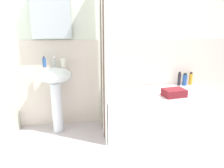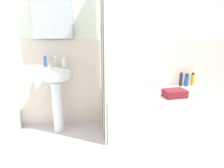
{
  "view_description": "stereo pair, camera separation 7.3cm",
  "coord_description": "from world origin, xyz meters",
  "px_view_note": "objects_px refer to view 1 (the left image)",
  "views": [
    {
      "loc": [
        -0.68,
        -1.62,
        1.39
      ],
      "look_at": [
        -0.3,
        0.78,
        0.7
      ],
      "focal_mm": 33.46,
      "sensor_mm": 36.0,
      "label": 1
    },
    {
      "loc": [
        -0.6,
        -1.63,
        1.39
      ],
      "look_at": [
        -0.3,
        0.78,
        0.7
      ],
      "focal_mm": 33.46,
      "sensor_mm": 36.0,
      "label": 2
    }
  ],
  "objects_px": {
    "body_wash_bottle": "(191,79)",
    "lotion_bottle": "(185,80)",
    "toothbrush_cup": "(63,63)",
    "shampoo_bottle": "(179,79)",
    "sink": "(55,86)",
    "bathtub": "(156,111)",
    "soap_dispenser": "(44,62)",
    "towel_folded": "(174,93)"
  },
  "relations": [
    {
      "from": "body_wash_bottle",
      "to": "lotion_bottle",
      "type": "xyz_separation_m",
      "value": [
        -0.1,
        -0.02,
        -0.0
      ]
    },
    {
      "from": "toothbrush_cup",
      "to": "shampoo_bottle",
      "type": "height_order",
      "value": "toothbrush_cup"
    },
    {
      "from": "sink",
      "to": "body_wash_bottle",
      "type": "xyz_separation_m",
      "value": [
        1.94,
        0.13,
        -0.02
      ]
    },
    {
      "from": "sink",
      "to": "shampoo_bottle",
      "type": "distance_m",
      "value": 1.75
    },
    {
      "from": "toothbrush_cup",
      "to": "bathtub",
      "type": "bearing_deg",
      "value": -8.79
    },
    {
      "from": "soap_dispenser",
      "to": "bathtub",
      "type": "bearing_deg",
      "value": -8.41
    },
    {
      "from": "lotion_bottle",
      "to": "towel_folded",
      "type": "distance_m",
      "value": 0.57
    },
    {
      "from": "soap_dispenser",
      "to": "towel_folded",
      "type": "relative_size",
      "value": 0.51
    },
    {
      "from": "towel_folded",
      "to": "sink",
      "type": "bearing_deg",
      "value": 167.25
    },
    {
      "from": "body_wash_bottle",
      "to": "towel_folded",
      "type": "xyz_separation_m",
      "value": [
        -0.47,
        -0.46,
        -0.04
      ]
    },
    {
      "from": "toothbrush_cup",
      "to": "towel_folded",
      "type": "relative_size",
      "value": 0.4
    },
    {
      "from": "bathtub",
      "to": "shampoo_bottle",
      "type": "bearing_deg",
      "value": 31.18
    },
    {
      "from": "sink",
      "to": "shampoo_bottle",
      "type": "xyz_separation_m",
      "value": [
        1.75,
        0.11,
        -0.01
      ]
    },
    {
      "from": "sink",
      "to": "shampoo_bottle",
      "type": "height_order",
      "value": "sink"
    },
    {
      "from": "bathtub",
      "to": "body_wash_bottle",
      "type": "relative_size",
      "value": 7.52
    },
    {
      "from": "toothbrush_cup",
      "to": "towel_folded",
      "type": "xyz_separation_m",
      "value": [
        1.35,
        -0.38,
        -0.35
      ]
    },
    {
      "from": "soap_dispenser",
      "to": "body_wash_bottle",
      "type": "height_order",
      "value": "soap_dispenser"
    },
    {
      "from": "soap_dispenser",
      "to": "toothbrush_cup",
      "type": "height_order",
      "value": "soap_dispenser"
    },
    {
      "from": "sink",
      "to": "lotion_bottle",
      "type": "distance_m",
      "value": 1.84
    },
    {
      "from": "sink",
      "to": "towel_folded",
      "type": "distance_m",
      "value": 1.51
    },
    {
      "from": "body_wash_bottle",
      "to": "shampoo_bottle",
      "type": "relative_size",
      "value": 0.93
    },
    {
      "from": "soap_dispenser",
      "to": "toothbrush_cup",
      "type": "xyz_separation_m",
      "value": [
        0.24,
        -0.03,
        -0.01
      ]
    },
    {
      "from": "towel_folded",
      "to": "shampoo_bottle",
      "type": "bearing_deg",
      "value": 57.59
    },
    {
      "from": "sink",
      "to": "bathtub",
      "type": "bearing_deg",
      "value": -6.13
    },
    {
      "from": "soap_dispenser",
      "to": "lotion_bottle",
      "type": "xyz_separation_m",
      "value": [
        1.96,
        0.03,
        -0.32
      ]
    },
    {
      "from": "lotion_bottle",
      "to": "shampoo_bottle",
      "type": "relative_size",
      "value": 0.91
    },
    {
      "from": "toothbrush_cup",
      "to": "lotion_bottle",
      "type": "bearing_deg",
      "value": 2.05
    },
    {
      "from": "body_wash_bottle",
      "to": "towel_folded",
      "type": "relative_size",
      "value": 0.71
    },
    {
      "from": "lotion_bottle",
      "to": "soap_dispenser",
      "type": "bearing_deg",
      "value": -178.99
    },
    {
      "from": "sink",
      "to": "lotion_bottle",
      "type": "relative_size",
      "value": 4.78
    },
    {
      "from": "soap_dispenser",
      "to": "lotion_bottle",
      "type": "relative_size",
      "value": 0.75
    },
    {
      "from": "lotion_bottle",
      "to": "towel_folded",
      "type": "bearing_deg",
      "value": -129.96
    },
    {
      "from": "toothbrush_cup",
      "to": "lotion_bottle",
      "type": "relative_size",
      "value": 0.58
    },
    {
      "from": "shampoo_bottle",
      "to": "towel_folded",
      "type": "xyz_separation_m",
      "value": [
        -0.28,
        -0.45,
        -0.05
      ]
    },
    {
      "from": "bathtub",
      "to": "lotion_bottle",
      "type": "height_order",
      "value": "lotion_bottle"
    },
    {
      "from": "sink",
      "to": "towel_folded",
      "type": "height_order",
      "value": "sink"
    },
    {
      "from": "bathtub",
      "to": "towel_folded",
      "type": "xyz_separation_m",
      "value": [
        0.14,
        -0.19,
        0.31
      ]
    },
    {
      "from": "body_wash_bottle",
      "to": "lotion_bottle",
      "type": "bearing_deg",
      "value": -168.91
    },
    {
      "from": "soap_dispenser",
      "to": "towel_folded",
      "type": "xyz_separation_m",
      "value": [
        1.59,
        -0.4,
        -0.36
      ]
    },
    {
      "from": "soap_dispenser",
      "to": "towel_folded",
      "type": "height_order",
      "value": "soap_dispenser"
    },
    {
      "from": "soap_dispenser",
      "to": "shampoo_bottle",
      "type": "bearing_deg",
      "value": 1.29
    },
    {
      "from": "soap_dispenser",
      "to": "shampoo_bottle",
      "type": "height_order",
      "value": "soap_dispenser"
    }
  ]
}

